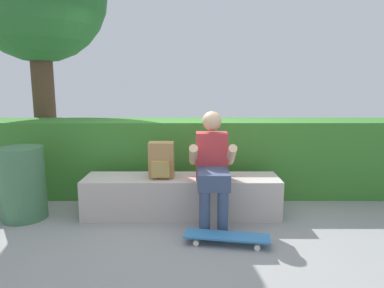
{
  "coord_description": "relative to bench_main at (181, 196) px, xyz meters",
  "views": [
    {
      "loc": [
        0.12,
        -3.41,
        1.47
      ],
      "look_at": [
        0.13,
        0.41,
        0.81
      ],
      "focal_mm": 31.5,
      "sensor_mm": 36.0,
      "label": 1
    }
  ],
  "objects": [
    {
      "name": "trash_bin",
      "position": [
        -1.76,
        -0.1,
        0.18
      ],
      "size": [
        0.48,
        0.48,
        0.81
      ],
      "color": "#3D6B47",
      "rests_on": "ground"
    },
    {
      "name": "person_skater",
      "position": [
        0.33,
        -0.22,
        0.42
      ],
      "size": [
        0.49,
        0.62,
        1.2
      ],
      "color": "#B73338",
      "rests_on": "ground"
    },
    {
      "name": "skateboard_near_person",
      "position": [
        0.44,
        -0.74,
        -0.15
      ],
      "size": [
        0.82,
        0.33,
        0.09
      ],
      "color": "teal",
      "rests_on": "ground"
    },
    {
      "name": "ground_plane",
      "position": [
        0.0,
        -0.28,
        -0.22
      ],
      "size": [
        24.0,
        24.0,
        0.0
      ],
      "primitive_type": "plane",
      "color": "gray"
    },
    {
      "name": "bench_main",
      "position": [
        0.0,
        0.0,
        0.0
      ],
      "size": [
        2.2,
        0.5,
        0.45
      ],
      "color": "#B5AAA2",
      "rests_on": "ground"
    },
    {
      "name": "hedge_row",
      "position": [
        0.03,
        0.83,
        0.28
      ],
      "size": [
        6.32,
        0.74,
        1.01
      ],
      "color": "#357429",
      "rests_on": "ground"
    },
    {
      "name": "backpack_on_bench",
      "position": [
        -0.23,
        -0.01,
        0.42
      ],
      "size": [
        0.28,
        0.23,
        0.4
      ],
      "color": "#A37A47",
      "rests_on": "bench_main"
    }
  ]
}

